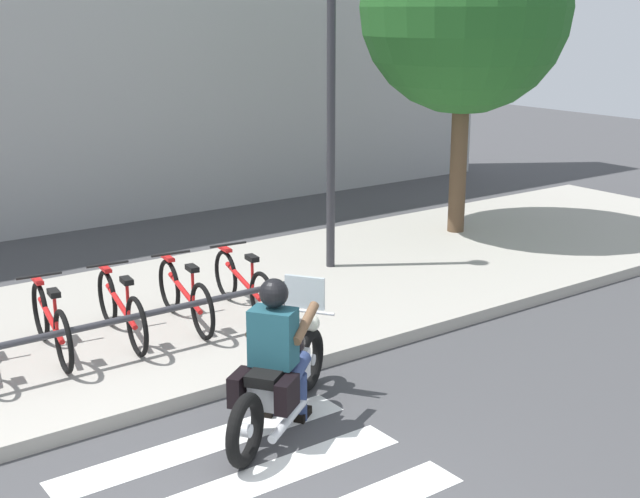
{
  "coord_description": "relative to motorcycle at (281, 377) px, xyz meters",
  "views": [
    {
      "loc": [
        -2.63,
        -4.53,
        3.7
      ],
      "look_at": [
        2.72,
        2.82,
        1.15
      ],
      "focal_mm": 48.24,
      "sensor_mm": 36.0,
      "label": 1
    }
  ],
  "objects": [
    {
      "name": "crosswalk_stripe_3",
      "position": [
        -0.77,
        -0.73,
        -0.45
      ],
      "size": [
        2.8,
        0.4,
        0.01
      ],
      "primitive_type": "cube",
      "color": "white",
      "rests_on": "ground"
    },
    {
      "name": "bicycle_4",
      "position": [
        -1.26,
        2.46,
        0.05
      ],
      "size": [
        0.48,
        1.69,
        0.8
      ],
      "color": "black",
      "rests_on": "sidewalk"
    },
    {
      "name": "bicycle_7",
      "position": [
        1.09,
        2.46,
        0.04
      ],
      "size": [
        0.48,
        1.68,
        0.77
      ],
      "color": "black",
      "rests_on": "sidewalk"
    },
    {
      "name": "rider",
      "position": [
        -0.07,
        -0.04,
        0.37
      ],
      "size": [
        0.77,
        0.74,
        1.44
      ],
      "color": "#1E4C59",
      "rests_on": "ground"
    },
    {
      "name": "bicycle_5",
      "position": [
        -0.48,
        2.46,
        0.05
      ],
      "size": [
        0.48,
        1.72,
        0.79
      ],
      "color": "black",
      "rests_on": "sidewalk"
    },
    {
      "name": "bike_rack",
      "position": [
        -1.66,
        1.91,
        0.12
      ],
      "size": [
        6.08,
        0.07,
        0.49
      ],
      "color": "#333338",
      "rests_on": "sidewalk"
    },
    {
      "name": "bicycle_6",
      "position": [
        0.3,
        2.46,
        0.05
      ],
      "size": [
        0.48,
        1.69,
        0.78
      ],
      "color": "black",
      "rests_on": "sidewalk"
    },
    {
      "name": "tree_near_rack",
      "position": [
        5.97,
        3.77,
        3.26
      ],
      "size": [
        3.3,
        3.3,
        5.38
      ],
      "color": "brown",
      "rests_on": "ground"
    },
    {
      "name": "street_lamp",
      "position": [
        3.08,
        3.37,
        2.25
      ],
      "size": [
        0.28,
        0.28,
        4.49
      ],
      "color": "#2D2D33",
      "rests_on": "ground"
    },
    {
      "name": "crosswalk_stripe_4",
      "position": [
        -0.77,
        0.07,
        -0.45
      ],
      "size": [
        2.8,
        0.4,
        0.01
      ],
      "primitive_type": "cube",
      "color": "white",
      "rests_on": "ground"
    },
    {
      "name": "motorcycle",
      "position": [
        0.0,
        0.0,
        0.0
      ],
      "size": [
        1.89,
        1.37,
        1.23
      ],
      "color": "black",
      "rests_on": "ground"
    },
    {
      "name": "sidewalk",
      "position": [
        -1.34,
        2.97,
        -0.38
      ],
      "size": [
        24.0,
        4.4,
        0.15
      ],
      "primitive_type": "cube",
      "color": "#A8A399",
      "rests_on": "ground"
    }
  ]
}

